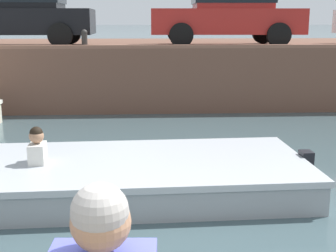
{
  "coord_description": "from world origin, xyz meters",
  "views": [
    {
      "loc": [
        -0.43,
        -1.82,
        2.26
      ],
      "look_at": [
        -0.16,
        3.3,
        1.1
      ],
      "focal_mm": 50.0,
      "sensor_mm": 36.0,
      "label": 1
    }
  ],
  "objects_px": {
    "motorboat_passing": "(82,178)",
    "mooring_bollard_mid": "(84,38)",
    "car_left_inner_black": "(20,13)",
    "car_centre_red": "(228,13)"
  },
  "relations": [
    {
      "from": "motorboat_passing",
      "to": "mooring_bollard_mid",
      "type": "xyz_separation_m",
      "value": [
        -0.58,
        5.57,
        1.61
      ]
    },
    {
      "from": "car_left_inner_black",
      "to": "mooring_bollard_mid",
      "type": "height_order",
      "value": "car_left_inner_black"
    },
    {
      "from": "motorboat_passing",
      "to": "car_centre_red",
      "type": "height_order",
      "value": "car_centre_red"
    },
    {
      "from": "motorboat_passing",
      "to": "car_left_inner_black",
      "type": "bearing_deg",
      "value": 109.3
    },
    {
      "from": "motorboat_passing",
      "to": "car_centre_red",
      "type": "bearing_deg",
      "value": 65.18
    },
    {
      "from": "motorboat_passing",
      "to": "mooring_bollard_mid",
      "type": "distance_m",
      "value": 5.82
    },
    {
      "from": "motorboat_passing",
      "to": "car_left_inner_black",
      "type": "xyz_separation_m",
      "value": [
        -2.33,
        6.65,
        2.21
      ]
    },
    {
      "from": "motorboat_passing",
      "to": "car_centre_red",
      "type": "xyz_separation_m",
      "value": [
        3.07,
        6.65,
        2.21
      ]
    },
    {
      "from": "car_centre_red",
      "to": "mooring_bollard_mid",
      "type": "relative_size",
      "value": 8.9
    },
    {
      "from": "car_centre_red",
      "to": "car_left_inner_black",
      "type": "bearing_deg",
      "value": 179.97
    }
  ]
}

